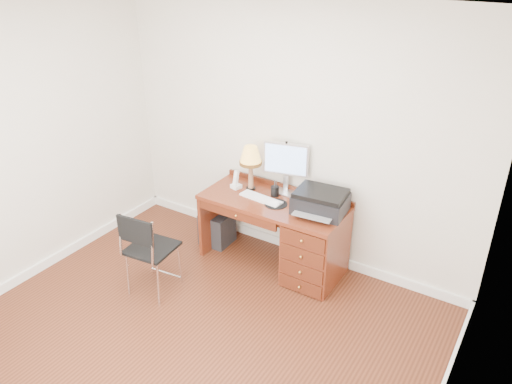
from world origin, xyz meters
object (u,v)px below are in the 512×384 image
Objects in this scene: printer at (321,201)px; leg_lamp at (251,158)px; monitor at (286,162)px; chair at (146,245)px; phone at (236,183)px; equipment_box at (217,228)px; desk at (301,238)px.

printer is 1.10× the size of leg_lamp.
monitor reaches higher than chair.
monitor is at bearing 36.06° from phone.
printer reaches higher than equipment_box.
phone is 1.18m from chair.
leg_lamp reaches higher than desk.
phone is at bearing -170.66° from monitor.
chair is at bearing -90.27° from phone.
desk is 4.05× the size of equipment_box.
printer is 0.87m from leg_lamp.
phone is (-0.81, 0.04, 0.40)m from desk.
printer is at bearing -34.24° from monitor.
monitor is at bearing 21.62° from leg_lamp.
desk is 0.79m from monitor.
equipment_box is (-1.06, 0.01, -0.23)m from desk.
printer reaches higher than chair.
printer reaches higher than phone.
leg_lamp is 2.44× the size of phone.
leg_lamp is at bearing 171.09° from printer.
monitor reaches higher than printer.
leg_lamp is 0.33m from phone.
printer is at bearing -3.60° from leg_lamp.
monitor is (-0.32, 0.24, 0.68)m from desk.
chair is (-1.08, -1.08, 0.13)m from desk.
equipment_box is (-0.40, -0.09, -0.92)m from leg_lamp.
equipment_box is (-0.26, -0.03, -0.62)m from phone.
desk is 1.53m from chair.
phone reaches higher than desk.
phone is 0.53× the size of equipment_box.
monitor reaches higher than phone.
chair is (-0.42, -1.18, -0.56)m from leg_lamp.
equipment_box is (-1.23, -0.04, -0.67)m from printer.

